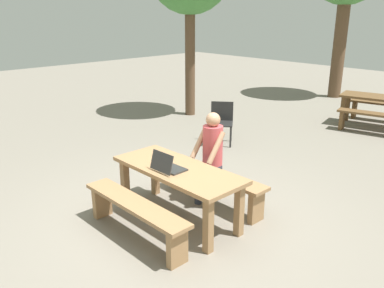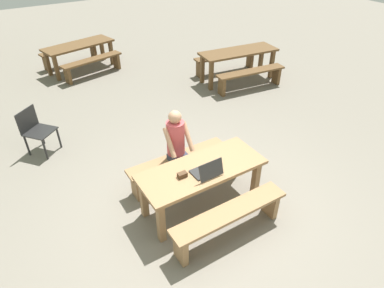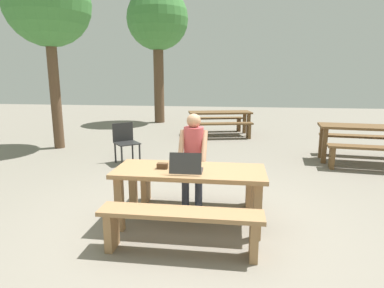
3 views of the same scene
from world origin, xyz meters
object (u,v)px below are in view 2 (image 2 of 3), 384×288
Objects in this scene: small_pouch at (182,175)px; person_seated at (177,144)px; laptop at (207,171)px; picnic_table_rear at (79,48)px; picnic_table_mid at (238,56)px; plastic_chair at (36,130)px; picnic_table_front at (202,174)px.

person_seated reaches higher than small_pouch.
laptop is 6.27m from picnic_table_rear.
picnic_table_mid reaches higher than small_pouch.
person_seated is at bearing -90.76° from plastic_chair.
laptop is 0.28× the size of person_seated.
picnic_table_rear reaches higher than picnic_table_front.
laptop is 0.19× the size of picnic_table_rear.
picnic_table_front is 0.64m from person_seated.
person_seated is at bearing -104.07° from picnic_table_rear.
person_seated is 2.68m from plastic_chair.
laptop is 2.90× the size of small_pouch.
plastic_chair is (-1.71, 2.68, -0.14)m from picnic_table_front.
small_pouch reaches higher than picnic_table_rear.
small_pouch is 0.06× the size of picnic_table_rear.
picnic_table_mid is 1.05× the size of picnic_table_rear.
person_seated is (-0.04, 0.62, 0.15)m from picnic_table_front.
picnic_table_front is 14.15× the size of small_pouch.
small_pouch is at bearing -114.13° from person_seated.
plastic_chair is at bearing -130.35° from picnic_table_rear.
picnic_table_front is at bearing -97.37° from laptop.
plastic_chair is (-1.39, 2.70, -0.29)m from small_pouch.
small_pouch is 3.05m from plastic_chair.
picnic_table_mid is (4.96, 0.62, 0.20)m from plastic_chair.
person_seated is 0.63× the size of picnic_table_mid.
picnic_table_front is 1.38× the size of person_seated.
person_seated is 0.66× the size of picnic_table_rear.
picnic_table_mid is at bearing -54.51° from picnic_table_rear.
laptop is 3.32m from plastic_chair.
picnic_table_mid is (3.57, 3.32, -0.09)m from small_pouch.
picnic_table_rear is at bearing 89.03° from person_seated.
laptop is at bearing -22.88° from small_pouch.
person_seated reaches higher than laptop.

